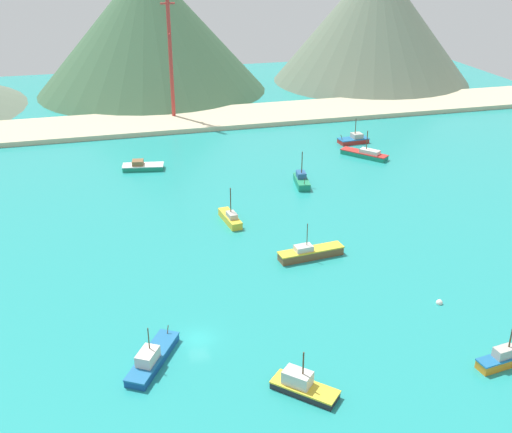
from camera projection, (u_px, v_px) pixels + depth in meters
name	position (u px, v px, depth m)	size (l,w,h in m)	color
ground	(167.00, 237.00, 104.66)	(260.00, 280.00, 0.50)	teal
fishing_boat_1	(302.00, 180.00, 125.03)	(3.48, 7.44, 7.00)	#198466
fishing_boat_2	(230.00, 218.00, 109.01)	(2.85, 7.79, 6.67)	gold
fishing_boat_3	(142.00, 166.00, 133.16)	(9.10, 4.64, 2.16)	#198466
fishing_boat_4	(302.00, 385.00, 68.86)	(7.27, 7.25, 5.42)	#232328
fishing_boat_6	(310.00, 253.00, 97.32)	(10.81, 3.48, 6.00)	brown
fishing_boat_7	(509.00, 357.00, 73.49)	(9.22, 3.10, 5.96)	orange
fishing_boat_8	(354.00, 140.00, 149.93)	(7.43, 3.79, 5.97)	red
fishing_boat_9	(365.00, 154.00, 140.50)	(8.98, 10.20, 6.24)	#198466
fishing_boat_10	(152.00, 358.00, 73.39)	(7.52, 10.17, 5.34)	#14478C
buoy_1	(439.00, 303.00, 85.52)	(0.92, 0.92, 0.92)	silver
beach_strip	(133.00, 124.00, 162.88)	(247.00, 20.36, 1.20)	#C6B793
hill_central	(149.00, 27.00, 191.60)	(71.86, 71.86, 39.05)	#3D6042
hill_east	(374.00, 21.00, 204.40)	(65.53, 65.53, 39.36)	#60705B
radio_tower	(170.00, 50.00, 160.59)	(3.67, 2.94, 36.69)	#B7332D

